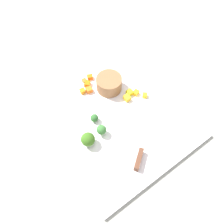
{
  "coord_description": "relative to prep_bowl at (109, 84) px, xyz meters",
  "views": [
    {
      "loc": [
        -0.32,
        0.23,
        0.67
      ],
      "look_at": [
        0.0,
        0.0,
        0.02
      ],
      "focal_mm": 39.54,
      "sensor_mm": 36.0,
      "label": 1
    }
  ],
  "objects": [
    {
      "name": "carrot_dice_4",
      "position": [
        0.04,
        0.08,
        -0.02
      ],
      "size": [
        0.02,
        0.02,
        0.01
      ],
      "primitive_type": "cube",
      "rotation": [
        0.0,
        0.0,
        3.02
      ],
      "color": "orange",
      "rests_on": "cutting_board"
    },
    {
      "name": "broccoli_floret_2",
      "position": [
        -0.13,
        0.17,
        0.0
      ],
      "size": [
        0.04,
        0.04,
        0.05
      ],
      "color": "#89AE58",
      "rests_on": "cutting_board"
    },
    {
      "name": "pepper_dice_3",
      "position": [
        -0.07,
        -0.02,
        -0.02
      ],
      "size": [
        0.02,
        0.02,
        0.02
      ],
      "primitive_type": "cube",
      "rotation": [
        0.0,
        0.0,
        0.0
      ],
      "color": "yellow",
      "rests_on": "cutting_board"
    },
    {
      "name": "cutting_board",
      "position": [
        -0.09,
        0.05,
        -0.03
      ],
      "size": [
        0.47,
        0.4,
        0.01
      ],
      "primitive_type": "cube",
      "color": "white",
      "rests_on": "ground_plane"
    },
    {
      "name": "carrot_dice_0",
      "position": [
        0.05,
        0.06,
        -0.02
      ],
      "size": [
        0.01,
        0.01,
        0.01
      ],
      "primitive_type": "cube",
      "rotation": [
        0.0,
        0.0,
        0.65
      ],
      "color": "orange",
      "rests_on": "cutting_board"
    },
    {
      "name": "pepper_dice_2",
      "position": [
        -0.1,
        -0.07,
        -0.02
      ],
      "size": [
        0.02,
        0.02,
        0.01
      ],
      "primitive_type": "cube",
      "rotation": [
        0.0,
        0.0,
        0.84
      ],
      "color": "yellow",
      "rests_on": "cutting_board"
    },
    {
      "name": "carrot_dice_1",
      "position": [
        0.03,
        0.06,
        -0.02
      ],
      "size": [
        0.02,
        0.02,
        0.02
      ],
      "primitive_type": "cube",
      "rotation": [
        0.0,
        0.0,
        2.96
      ],
      "color": "orange",
      "rests_on": "cutting_board"
    },
    {
      "name": "chef_knife",
      "position": [
        -0.22,
        0.04,
        -0.02
      ],
      "size": [
        0.18,
        0.24,
        0.02
      ],
      "rotation": [
        0.0,
        0.0,
        5.34
      ],
      "color": "silver",
      "rests_on": "cutting_board"
    },
    {
      "name": "carrot_dice_2",
      "position": [
        0.07,
        0.03,
        -0.02
      ],
      "size": [
        0.02,
        0.02,
        0.01
      ],
      "primitive_type": "cube",
      "rotation": [
        0.0,
        0.0,
        2.74
      ],
      "color": "orange",
      "rests_on": "cutting_board"
    },
    {
      "name": "prep_bowl",
      "position": [
        0.0,
        0.0,
        0.0
      ],
      "size": [
        0.08,
        0.08,
        0.05
      ],
      "primitive_type": "cylinder",
      "color": "#93633D",
      "rests_on": "cutting_board"
    },
    {
      "name": "carrot_dice_3",
      "position": [
        0.07,
        0.05,
        -0.02
      ],
      "size": [
        0.02,
        0.01,
        0.01
      ],
      "primitive_type": "cube",
      "rotation": [
        0.0,
        0.0,
        1.61
      ],
      "color": "orange",
      "rests_on": "cutting_board"
    },
    {
      "name": "carrot_dice_5",
      "position": [
        0.05,
        0.05,
        -0.02
      ],
      "size": [
        0.03,
        0.03,
        0.01
      ],
      "primitive_type": "cube",
      "rotation": [
        0.0,
        0.0,
        0.84
      ],
      "color": "orange",
      "rests_on": "cutting_board"
    },
    {
      "name": "broccoli_floret_1",
      "position": [
        -0.12,
        0.12,
        -0.0
      ],
      "size": [
        0.03,
        0.03,
        0.04
      ],
      "color": "#82B962",
      "rests_on": "cutting_board"
    },
    {
      "name": "ground_plane",
      "position": [
        -0.09,
        0.05,
        -0.04
      ],
      "size": [
        4.0,
        4.0,
        0.0
      ],
      "primitive_type": "plane",
      "color": "gray"
    },
    {
      "name": "broccoli_floret_0",
      "position": [
        -0.07,
        0.11,
        -0.01
      ],
      "size": [
        0.02,
        0.02,
        0.03
      ],
      "color": "#87C35F",
      "rests_on": "cutting_board"
    },
    {
      "name": "pepper_dice_0",
      "position": [
        -0.07,
        -0.06,
        -0.02
      ],
      "size": [
        0.02,
        0.02,
        0.01
      ],
      "primitive_type": "cube",
      "rotation": [
        0.0,
        0.0,
        1.9
      ],
      "color": "yellow",
      "rests_on": "cutting_board"
    },
    {
      "name": "pepper_dice_1",
      "position": [
        -0.06,
        -0.04,
        -0.02
      ],
      "size": [
        0.02,
        0.02,
        0.02
      ],
      "primitive_type": "cube",
      "rotation": [
        0.0,
        0.0,
        1.6
      ],
      "color": "yellow",
      "rests_on": "cutting_board"
    }
  ]
}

